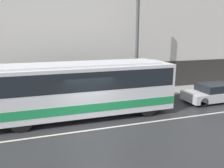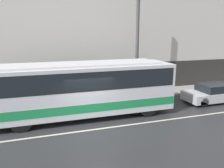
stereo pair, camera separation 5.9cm
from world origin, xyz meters
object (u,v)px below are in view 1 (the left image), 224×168
Objects in this scene: sedan_white_front at (215,93)px; pedestrian_waiting at (65,89)px; utility_pole_near at (137,40)px; transit_bus at (79,87)px.

pedestrian_waiting is (-10.13, 3.01, 0.34)m from sedan_white_front.
utility_pole_near is at bearing -4.64° from pedestrian_waiting.
sedan_white_front is 6.69m from utility_pole_near.
pedestrian_waiting is at bearing 175.36° from utility_pole_near.
utility_pole_near is 6.16m from pedestrian_waiting.
pedestrian_waiting is at bearing 99.01° from transit_bus.
transit_bus reaches higher than pedestrian_waiting.
pedestrian_waiting is (-5.17, 0.42, -3.33)m from utility_pole_near.
sedan_white_front is (9.65, 0.00, -1.15)m from transit_bus.
pedestrian_waiting is (-0.48, 3.01, -0.81)m from transit_bus.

